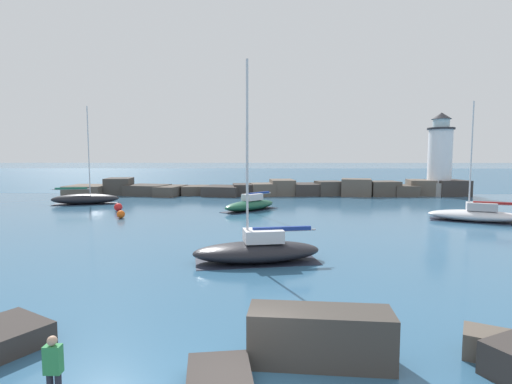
{
  "coord_description": "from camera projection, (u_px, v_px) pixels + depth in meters",
  "views": [
    {
      "loc": [
        0.53,
        -8.62,
        5.44
      ],
      "look_at": [
        -0.11,
        23.77,
        2.49
      ],
      "focal_mm": 28.0,
      "sensor_mm": 36.0,
      "label": 1
    }
  ],
  "objects": [
    {
      "name": "sailboat_moored_0",
      "position": [
        258.0,
        250.0,
        20.52
      ],
      "size": [
        6.93,
        3.67,
        10.19
      ],
      "color": "black",
      "rests_on": "ground"
    },
    {
      "name": "mooring_buoy_orange_near",
      "position": [
        121.0,
        214.0,
        34.79
      ],
      "size": [
        0.7,
        0.7,
        0.9
      ],
      "color": "#EA5914",
      "rests_on": "ground"
    },
    {
      "name": "breakwater_jetty",
      "position": [
        271.0,
        189.0,
        55.15
      ],
      "size": [
        54.67,
        6.93,
        2.32
      ],
      "color": "brown",
      "rests_on": "ground"
    },
    {
      "name": "open_sea_beyond",
      "position": [
        262.0,
        175.0,
        114.99
      ],
      "size": [
        400.0,
        116.0,
        0.01
      ],
      "color": "#235175",
      "rests_on": "ground"
    },
    {
      "name": "foreground_rocks",
      "position": [
        299.0,
        354.0,
        10.02
      ],
      "size": [
        19.25,
        6.06,
        1.44
      ],
      "color": "#383330",
      "rests_on": "ground"
    },
    {
      "name": "mooring_buoy_far_side",
      "position": [
        118.0,
        207.0,
        39.16
      ],
      "size": [
        0.8,
        0.8,
        1.0
      ],
      "color": "red",
      "rests_on": "ground"
    },
    {
      "name": "sailboat_moored_4",
      "position": [
        85.0,
        199.0,
        44.95
      ],
      "size": [
        7.5,
        3.97,
        10.92
      ],
      "color": "black",
      "rests_on": "ground"
    },
    {
      "name": "sailboat_moored_2",
      "position": [
        250.0,
        204.0,
        39.9
      ],
      "size": [
        6.02,
        6.52,
        8.2
      ],
      "color": "#195138",
      "rests_on": "ground"
    },
    {
      "name": "person_on_rocks",
      "position": [
        53.0,
        368.0,
        8.55
      ],
      "size": [
        0.36,
        0.22,
        1.61
      ],
      "color": "#282833",
      "rests_on": "ground"
    },
    {
      "name": "lighthouse",
      "position": [
        440.0,
        161.0,
        54.44
      ],
      "size": [
        4.17,
        4.17,
        11.28
      ],
      "color": "gray",
      "rests_on": "ground"
    },
    {
      "name": "sailboat_moored_1",
      "position": [
        477.0,
        214.0,
        33.16
      ],
      "size": [
        7.75,
        5.01,
        9.91
      ],
      "color": "silver",
      "rests_on": "ground"
    }
  ]
}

